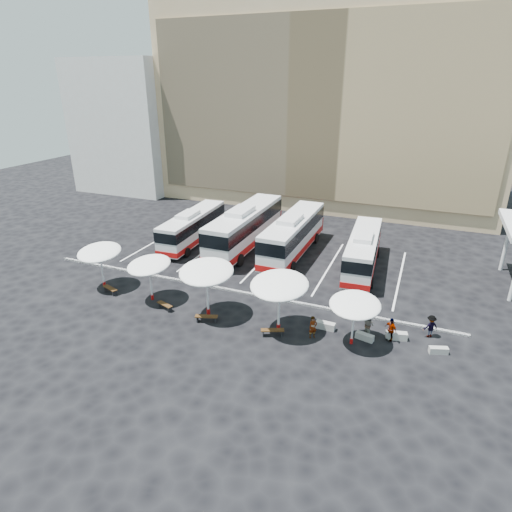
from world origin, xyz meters
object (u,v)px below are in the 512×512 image
at_px(bus_1, 245,226).
at_px(conc_bench_0, 325,326).
at_px(conc_bench_3, 438,350).
at_px(wood_bench_0, 110,289).
at_px(conc_bench_1, 365,337).
at_px(bus_2, 293,234).
at_px(passenger_2, 391,329).
at_px(sunshade_4, 355,305).
at_px(wood_bench_2, 206,317).
at_px(passenger_1, 369,325).
at_px(passenger_3, 430,326).
at_px(bus_0, 193,226).
at_px(bus_3, 363,250).
at_px(sunshade_2, 206,272).
at_px(conc_bench_2, 396,336).
at_px(wood_bench_1, 165,305).
at_px(sunshade_1, 149,265).
at_px(wood_bench_3, 272,331).
at_px(passenger_0, 313,327).
at_px(sunshade_0, 99,252).
at_px(sunshade_3, 279,285).

relative_size(bus_1, conc_bench_0, 10.18).
bearing_deg(conc_bench_3, wood_bench_0, -177.31).
bearing_deg(conc_bench_1, bus_2, 125.46).
distance_m(wood_bench_0, passenger_2, 20.91).
height_order(sunshade_4, wood_bench_0, sunshade_4).
bearing_deg(conc_bench_1, wood_bench_2, -169.72).
bearing_deg(conc_bench_3, passenger_1, 174.96).
height_order(passenger_2, passenger_3, passenger_2).
bearing_deg(bus_0, passenger_3, -24.66).
xyz_separation_m(bus_3, sunshade_2, (-8.74, -12.10, 1.56)).
distance_m(sunshade_2, conc_bench_2, 13.13).
height_order(bus_3, conc_bench_1, bus_3).
relative_size(wood_bench_2, conc_bench_3, 1.44).
xyz_separation_m(passenger_1, passenger_3, (3.69, 1.39, -0.04)).
relative_size(bus_2, bus_3, 1.13).
relative_size(bus_2, wood_bench_0, 8.02).
height_order(conc_bench_1, passenger_2, passenger_2).
height_order(bus_1, conc_bench_1, bus_1).
height_order(wood_bench_2, conc_bench_0, conc_bench_0).
bearing_deg(wood_bench_1, sunshade_1, 152.04).
height_order(bus_3, wood_bench_1, bus_3).
distance_m(bus_3, conc_bench_0, 10.96).
relative_size(wood_bench_0, passenger_1, 0.96).
xyz_separation_m(sunshade_1, sunshade_2, (4.98, -0.37, 0.49)).
relative_size(sunshade_1, wood_bench_3, 2.54).
distance_m(wood_bench_3, conc_bench_2, 7.95).
bearing_deg(conc_bench_0, sunshade_2, -171.22).
relative_size(conc_bench_1, passenger_2, 0.72).
height_order(wood_bench_1, conc_bench_1, conc_bench_1).
bearing_deg(passenger_1, sunshade_1, 46.09).
bearing_deg(passenger_0, wood_bench_0, 138.27).
relative_size(sunshade_0, sunshade_3, 0.96).
xyz_separation_m(sunshade_4, wood_bench_0, (-18.66, -0.17, -2.42)).
bearing_deg(sunshade_1, wood_bench_0, -174.45).
height_order(bus_1, passenger_3, bus_1).
xyz_separation_m(bus_2, conc_bench_3, (13.05, -11.95, -1.81)).
bearing_deg(passenger_0, sunshade_3, 138.82).
height_order(sunshade_3, passenger_1, sunshade_3).
xyz_separation_m(bus_2, passenger_1, (8.78, -11.58, -1.21)).
bearing_deg(conc_bench_0, bus_2, 116.97).
bearing_deg(conc_bench_1, bus_1, 138.22).
distance_m(sunshade_4, passenger_0, 3.18).
relative_size(bus_0, conc_bench_0, 8.33).
relative_size(sunshade_3, wood_bench_1, 2.88).
relative_size(sunshade_4, conc_bench_2, 2.49).
distance_m(bus_3, wood_bench_3, 13.52).
bearing_deg(passenger_3, passenger_0, -11.65).
relative_size(wood_bench_3, conc_bench_3, 1.39).
xyz_separation_m(wood_bench_3, passenger_2, (7.10, 2.31, 0.45)).
bearing_deg(conc_bench_2, conc_bench_3, -14.09).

